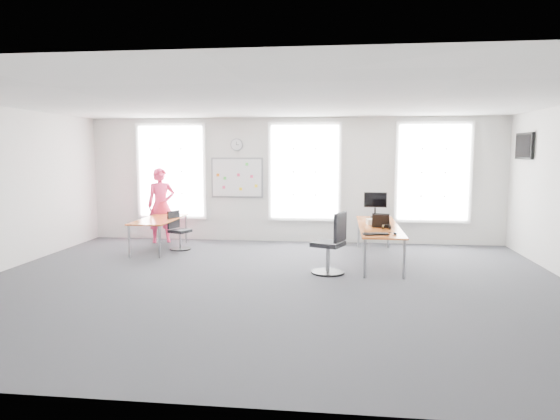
# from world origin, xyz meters

# --- Properties ---
(floor) EXTENTS (10.00, 10.00, 0.00)m
(floor) POSITION_xyz_m (0.00, 0.00, 0.00)
(floor) COLOR #252529
(floor) RESTS_ON ground
(ceiling) EXTENTS (10.00, 10.00, 0.00)m
(ceiling) POSITION_xyz_m (0.00, 0.00, 3.00)
(ceiling) COLOR silver
(ceiling) RESTS_ON ground
(wall_back) EXTENTS (10.00, 0.00, 10.00)m
(wall_back) POSITION_xyz_m (0.00, 4.00, 1.50)
(wall_back) COLOR silver
(wall_back) RESTS_ON ground
(wall_front) EXTENTS (10.00, 0.00, 10.00)m
(wall_front) POSITION_xyz_m (0.00, -4.00, 1.50)
(wall_front) COLOR silver
(wall_front) RESTS_ON ground
(window_left) EXTENTS (1.60, 0.06, 2.20)m
(window_left) POSITION_xyz_m (-3.00, 3.97, 1.70)
(window_left) COLOR white
(window_left) RESTS_ON wall_back
(window_mid) EXTENTS (1.60, 0.06, 2.20)m
(window_mid) POSITION_xyz_m (0.30, 3.97, 1.70)
(window_mid) COLOR white
(window_mid) RESTS_ON wall_back
(window_right) EXTENTS (1.60, 0.06, 2.20)m
(window_right) POSITION_xyz_m (3.30, 3.97, 1.70)
(window_right) COLOR white
(window_right) RESTS_ON wall_back
(desk_right) EXTENTS (0.79, 2.95, 0.72)m
(desk_right) POSITION_xyz_m (1.92, 2.02, 0.67)
(desk_right) COLOR orange
(desk_right) RESTS_ON ground
(desk_left) EXTENTS (0.77, 1.92, 0.70)m
(desk_left) POSITION_xyz_m (-2.85, 2.64, 0.64)
(desk_left) COLOR orange
(desk_left) RESTS_ON ground
(chair_right) EXTENTS (0.66, 0.65, 1.12)m
(chair_right) POSITION_xyz_m (1.01, 0.85, 0.49)
(chair_right) COLOR black
(chair_right) RESTS_ON ground
(chair_left) EXTENTS (0.51, 0.51, 0.87)m
(chair_left) POSITION_xyz_m (-2.44, 2.71, 0.38)
(chair_left) COLOR black
(chair_left) RESTS_ON ground
(person) EXTENTS (0.77, 0.66, 1.80)m
(person) POSITION_xyz_m (-3.13, 3.54, 0.90)
(person) COLOR #ED3063
(person) RESTS_ON ground
(whiteboard) EXTENTS (1.20, 0.03, 0.90)m
(whiteboard) POSITION_xyz_m (-1.35, 3.97, 1.55)
(whiteboard) COLOR silver
(whiteboard) RESTS_ON wall_back
(wall_clock) EXTENTS (0.30, 0.04, 0.30)m
(wall_clock) POSITION_xyz_m (-1.35, 3.97, 2.35)
(wall_clock) COLOR gray
(wall_clock) RESTS_ON wall_back
(tv) EXTENTS (0.06, 0.90, 0.55)m
(tv) POSITION_xyz_m (4.95, 3.00, 2.30)
(tv) COLOR black
(tv) RESTS_ON wall_right
(keyboard) EXTENTS (0.48, 0.29, 0.02)m
(keyboard) POSITION_xyz_m (1.79, 0.88, 0.73)
(keyboard) COLOR black
(keyboard) RESTS_ON desk_right
(mouse) EXTENTS (0.10, 0.13, 0.04)m
(mouse) POSITION_xyz_m (2.13, 0.93, 0.74)
(mouse) COLOR black
(mouse) RESTS_ON desk_right
(lens_cap) EXTENTS (0.07, 0.07, 0.01)m
(lens_cap) POSITION_xyz_m (2.07, 1.16, 0.72)
(lens_cap) COLOR black
(lens_cap) RESTS_ON desk_right
(headphones) EXTENTS (0.17, 0.09, 0.10)m
(headphones) POSITION_xyz_m (2.02, 1.54, 0.76)
(headphones) COLOR black
(headphones) RESTS_ON desk_right
(laptop_sleeve) EXTENTS (0.34, 0.25, 0.27)m
(laptop_sleeve) POSITION_xyz_m (1.94, 1.72, 0.85)
(laptop_sleeve) COLOR black
(laptop_sleeve) RESTS_ON desk_right
(paper_stack) EXTENTS (0.35, 0.29, 0.11)m
(paper_stack) POSITION_xyz_m (1.86, 2.18, 0.77)
(paper_stack) COLOR beige
(paper_stack) RESTS_ON desk_right
(monitor) EXTENTS (0.51, 0.21, 0.56)m
(monitor) POSITION_xyz_m (1.94, 3.29, 1.06)
(monitor) COLOR black
(monitor) RESTS_ON desk_right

